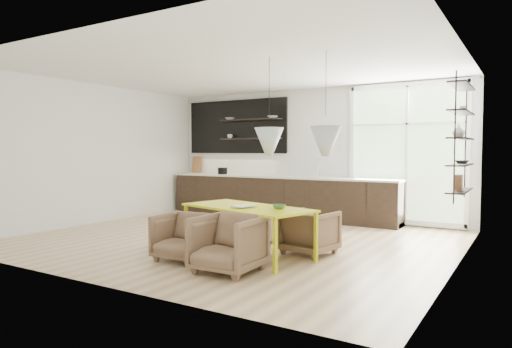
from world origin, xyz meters
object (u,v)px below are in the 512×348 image
wire_stool (169,230)px  armchair_back_left (259,224)px  armchair_back_right (309,232)px  armchair_front_left (184,237)px  dining_table (247,210)px  armchair_front_right (228,244)px

wire_stool → armchair_back_left: bearing=43.8°
armchair_back_right → armchair_front_left: 1.83m
dining_table → armchair_front_left: dining_table is taller
dining_table → wire_stool: size_ratio=5.30×
armchair_back_right → armchair_front_right: bearing=82.1°
dining_table → armchair_front_right: 0.95m
armchair_back_right → dining_table: bearing=49.2°
dining_table → armchair_front_right: size_ratio=2.68×
wire_stool → armchair_back_right: bearing=17.2°
dining_table → wire_stool: (-1.43, -0.06, -0.41)m
armchair_back_right → armchair_front_left: armchair_back_right is taller
dining_table → wire_stool: bearing=-162.8°
armchair_back_right → armchair_front_right: armchair_front_right is taller
dining_table → armchair_front_left: (-0.63, -0.65, -0.35)m
armchair_front_left → wire_stool: bearing=141.5°
armchair_back_right → armchair_front_right: (-0.44, -1.46, 0.03)m
dining_table → armchair_front_left: bearing=-119.2°
armchair_front_right → wire_stool: 1.88m
armchair_back_left → wire_stool: (-1.06, -1.02, -0.04)m
wire_stool → armchair_front_left: bearing=-36.2°
dining_table → armchair_back_right: (0.70, 0.60, -0.34)m
armchair_front_left → wire_stool: (-0.81, 0.59, -0.07)m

